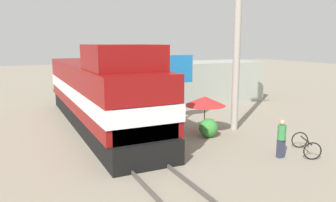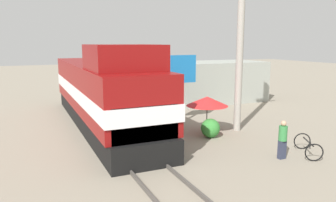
% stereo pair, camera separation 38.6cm
% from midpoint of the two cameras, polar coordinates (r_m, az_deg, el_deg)
% --- Properties ---
extents(ground_plane, '(120.00, 120.00, 0.00)m').
position_cam_midpoint_polar(ground_plane, '(14.13, -5.34, -9.30)').
color(ground_plane, gray).
extents(rail_near, '(0.08, 41.71, 0.15)m').
position_cam_midpoint_polar(rail_near, '(13.90, -8.18, -9.37)').
color(rail_near, '#4C4742').
rests_on(rail_near, ground_plane).
extents(rail_far, '(0.08, 41.71, 0.15)m').
position_cam_midpoint_polar(rail_far, '(14.33, -2.60, -8.66)').
color(rail_far, '#4C4742').
rests_on(rail_far, ground_plane).
extents(locomotive, '(3.16, 15.15, 4.61)m').
position_cam_midpoint_polar(locomotive, '(18.48, -10.60, 1.39)').
color(locomotive, black).
rests_on(locomotive, ground_plane).
extents(utility_pole, '(1.80, 0.37, 9.96)m').
position_cam_midpoint_polar(utility_pole, '(17.64, 13.11, 11.08)').
color(utility_pole, '#9E998E').
rests_on(utility_pole, ground_plane).
extents(vendor_umbrella, '(2.18, 2.18, 1.94)m').
position_cam_midpoint_polar(vendor_umbrella, '(17.11, 7.48, -0.03)').
color(vendor_umbrella, '#4C4C4C').
rests_on(vendor_umbrella, ground_plane).
extents(billboard_sign, '(1.99, 0.12, 3.98)m').
position_cam_midpoint_polar(billboard_sign, '(18.83, 2.74, 4.85)').
color(billboard_sign, '#595959').
rests_on(billboard_sign, ground_plane).
extents(shrub_cluster, '(0.95, 0.95, 0.95)m').
position_cam_midpoint_polar(shrub_cluster, '(16.56, 8.06, -4.69)').
color(shrub_cluster, '#388C38').
rests_on(shrub_cluster, ground_plane).
extents(person_bystander, '(0.34, 0.34, 1.60)m').
position_cam_midpoint_polar(person_bystander, '(14.22, 20.08, -6.13)').
color(person_bystander, '#2D3347').
rests_on(person_bystander, ground_plane).
extents(bicycle, '(1.42, 1.74, 0.73)m').
position_cam_midpoint_polar(bicycle, '(15.23, 23.85, -7.22)').
color(bicycle, black).
rests_on(bicycle, ground_plane).
extents(building_block_distant, '(7.50, 4.13, 3.16)m').
position_cam_midpoint_polar(building_block_distant, '(26.75, 8.71, 3.40)').
color(building_block_distant, '#999E93').
rests_on(building_block_distant, ground_plane).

